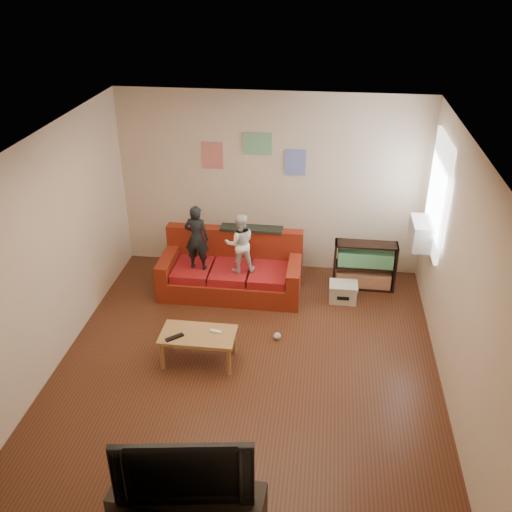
# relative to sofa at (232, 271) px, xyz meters

# --- Properties ---
(room_shell) EXTENTS (4.52, 5.02, 2.72)m
(room_shell) POSITION_rel_sofa_xyz_m (0.46, -1.69, 1.06)
(room_shell) COLOR #522A18
(room_shell) RESTS_ON ground
(sofa) EXTENTS (1.99, 0.92, 0.88)m
(sofa) POSITION_rel_sofa_xyz_m (0.00, 0.00, 0.00)
(sofa) COLOR maroon
(sofa) RESTS_ON ground
(child_a) EXTENTS (0.37, 0.26, 0.95)m
(child_a) POSITION_rel_sofa_xyz_m (-0.45, -0.17, 0.60)
(child_a) COLOR black
(child_a) RESTS_ON sofa
(child_b) EXTENTS (0.49, 0.43, 0.86)m
(child_b) POSITION_rel_sofa_xyz_m (0.15, -0.17, 0.55)
(child_b) COLOR white
(child_b) RESTS_ON sofa
(coffee_table) EXTENTS (0.88, 0.49, 0.40)m
(coffee_table) POSITION_rel_sofa_xyz_m (-0.12, -1.69, 0.05)
(coffee_table) COLOR #B07F45
(coffee_table) RESTS_ON ground
(remote) EXTENTS (0.20, 0.19, 0.02)m
(remote) POSITION_rel_sofa_xyz_m (-0.37, -1.81, 0.12)
(remote) COLOR black
(remote) RESTS_ON coffee_table
(game_controller) EXTENTS (0.14, 0.07, 0.03)m
(game_controller) POSITION_rel_sofa_xyz_m (0.08, -1.64, 0.12)
(game_controller) COLOR white
(game_controller) RESTS_ON coffee_table
(bookshelf) EXTENTS (0.89, 0.27, 0.71)m
(bookshelf) POSITION_rel_sofa_xyz_m (1.89, 0.31, 0.02)
(bookshelf) COLOR black
(bookshelf) RESTS_ON ground
(window) EXTENTS (0.04, 1.08, 1.48)m
(window) POSITION_rel_sofa_xyz_m (2.68, -0.04, 1.35)
(window) COLOR white
(window) RESTS_ON room_shell
(ac_unit) EXTENTS (0.28, 0.55, 0.35)m
(ac_unit) POSITION_rel_sofa_xyz_m (2.56, -0.04, 0.79)
(ac_unit) COLOR #B7B2A3
(ac_unit) RESTS_ON window
(artwork_left) EXTENTS (0.30, 0.01, 0.40)m
(artwork_left) POSITION_rel_sofa_xyz_m (-0.39, 0.80, 1.46)
(artwork_left) COLOR #D87266
(artwork_left) RESTS_ON room_shell
(artwork_center) EXTENTS (0.42, 0.01, 0.32)m
(artwork_center) POSITION_rel_sofa_xyz_m (0.26, 0.80, 1.66)
(artwork_center) COLOR #72B27F
(artwork_center) RESTS_ON room_shell
(artwork_right) EXTENTS (0.30, 0.01, 0.38)m
(artwork_right) POSITION_rel_sofa_xyz_m (0.81, 0.80, 1.41)
(artwork_right) COLOR #727FCC
(artwork_right) RESTS_ON room_shell
(file_box) EXTENTS (0.39, 0.30, 0.27)m
(file_box) POSITION_rel_sofa_xyz_m (1.60, -0.11, -0.16)
(file_box) COLOR beige
(file_box) RESTS_ON ground
(tv_stand) EXTENTS (1.29, 0.50, 0.48)m
(tv_stand) POSITION_rel_sofa_xyz_m (0.28, -3.94, -0.06)
(tv_stand) COLOR black
(tv_stand) RESTS_ON ground
(television) EXTENTS (1.11, 0.31, 0.64)m
(television) POSITION_rel_sofa_xyz_m (0.28, -3.94, 0.50)
(television) COLOR black
(television) RESTS_ON tv_stand
(tissue) EXTENTS (0.12, 0.12, 0.09)m
(tissue) POSITION_rel_sofa_xyz_m (0.77, -1.14, -0.25)
(tissue) COLOR beige
(tissue) RESTS_ON ground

